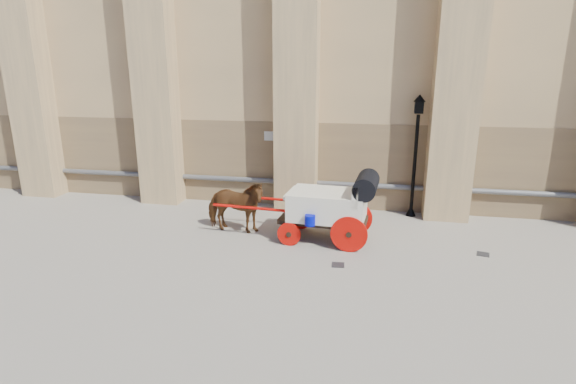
# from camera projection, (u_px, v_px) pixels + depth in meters

# --- Properties ---
(ground) EXTENTS (90.00, 90.00, 0.00)m
(ground) POSITION_uv_depth(u_px,v_px,m) (309.00, 251.00, 12.28)
(ground) COLOR gray
(ground) RESTS_ON ground
(horse) EXTENTS (2.00, 1.04, 1.64)m
(horse) POSITION_uv_depth(u_px,v_px,m) (235.00, 206.00, 13.45)
(horse) COLOR brown
(horse) RESTS_ON ground
(carriage) EXTENTS (4.75, 1.72, 2.05)m
(carriage) POSITION_uv_depth(u_px,v_px,m) (333.00, 204.00, 12.71)
(carriage) COLOR black
(carriage) RESTS_ON ground
(street_lamp) EXTENTS (0.38, 0.38, 4.01)m
(street_lamp) POSITION_uv_depth(u_px,v_px,m) (415.00, 153.00, 14.59)
(street_lamp) COLOR black
(street_lamp) RESTS_ON ground
(drain_grate_near) EXTENTS (0.34, 0.34, 0.01)m
(drain_grate_near) POSITION_uv_depth(u_px,v_px,m) (338.00, 265.00, 11.41)
(drain_grate_near) COLOR black
(drain_grate_near) RESTS_ON ground
(drain_grate_far) EXTENTS (0.39, 0.39, 0.01)m
(drain_grate_far) POSITION_uv_depth(u_px,v_px,m) (483.00, 254.00, 12.05)
(drain_grate_far) COLOR black
(drain_grate_far) RESTS_ON ground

